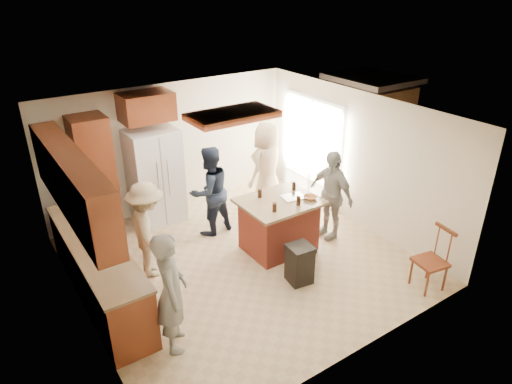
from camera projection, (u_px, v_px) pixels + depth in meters
room_shell at (361, 137)px, 10.63m from camera, size 8.00×5.20×5.00m
person_front_left at (171, 292)px, 5.53m from camera, size 0.64×0.72×1.64m
person_behind_left at (210, 191)px, 8.08m from camera, size 0.86×0.60×1.65m
person_behind_right at (267, 166)px, 8.93m from camera, size 1.01×0.83×1.79m
person_side_right at (331, 195)px, 7.97m from camera, size 0.55×0.99×1.63m
person_counter at (148, 230)px, 6.94m from camera, size 0.64×1.07×1.56m
left_cabinetry at (89, 242)px, 6.32m from camera, size 0.64×3.00×2.30m
back_wall_units at (109, 160)px, 7.94m from camera, size 1.80×0.60×2.45m
refrigerator at (155, 176)px, 8.48m from camera, size 0.90×0.76×1.80m
kitchen_island at (279, 224)px, 7.72m from camera, size 1.28×1.03×0.93m
island_items at (294, 197)px, 7.54m from camera, size 0.93×0.70×0.15m
trash_bin at (300, 264)px, 6.95m from camera, size 0.39×0.39×0.63m
spindle_chair at (431, 262)px, 6.76m from camera, size 0.49×0.49×0.99m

